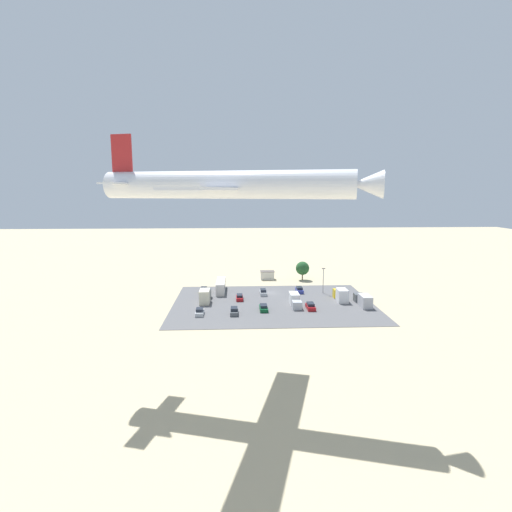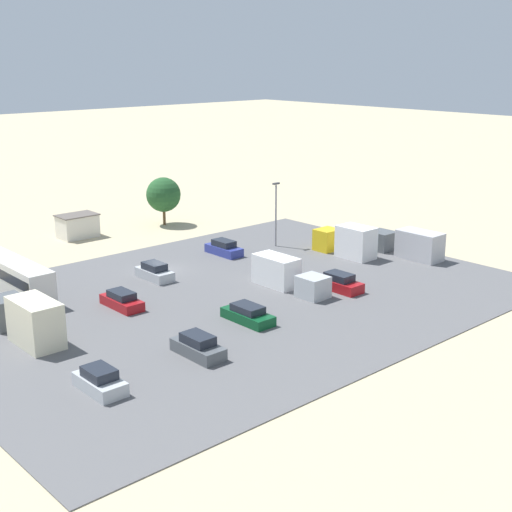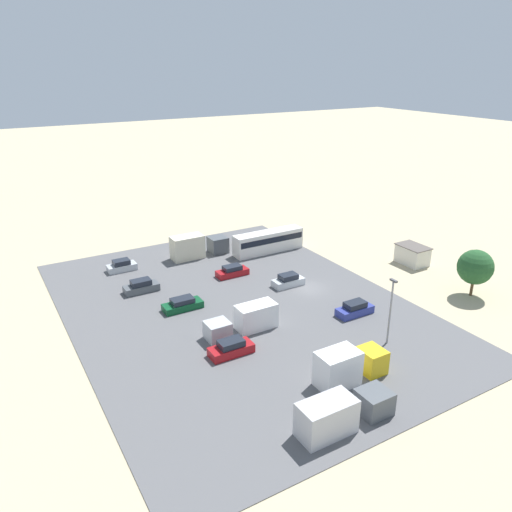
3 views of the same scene
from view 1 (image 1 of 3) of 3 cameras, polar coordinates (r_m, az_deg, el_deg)
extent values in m
plane|color=tan|center=(115.59, 2.00, -5.35)|extent=(400.00, 400.00, 0.00)
cube|color=#565659|center=(105.48, 2.47, -6.78)|extent=(52.13, 38.37, 0.08)
cube|color=silver|center=(133.17, 1.63, -2.77)|extent=(4.39, 2.97, 2.68)
cube|color=#59514C|center=(132.88, 1.63, -2.18)|extent=(4.63, 3.21, 0.12)
cube|color=silver|center=(117.40, -5.05, -4.28)|extent=(2.42, 11.49, 3.29)
cube|color=black|center=(117.27, -5.05, -4.00)|extent=(2.46, 11.03, 0.92)
cube|color=#ADB2B7|center=(96.83, -8.05, -8.05)|extent=(1.93, 4.06, 0.93)
cube|color=#1E232D|center=(96.59, -8.06, -7.59)|extent=(1.62, 2.28, 0.68)
cube|color=maroon|center=(108.67, -2.36, -6.04)|extent=(1.84, 4.51, 0.85)
cube|color=#1E232D|center=(108.48, -2.36, -5.66)|extent=(1.55, 2.52, 0.62)
cube|color=gold|center=(117.08, -7.45, -4.97)|extent=(1.99, 4.34, 0.90)
cube|color=#1E232D|center=(116.89, -7.46, -4.59)|extent=(1.67, 2.43, 0.66)
cube|color=#ADB2B7|center=(113.58, 1.03, -5.32)|extent=(1.87, 4.30, 0.95)
cube|color=#1E232D|center=(113.37, 1.04, -4.92)|extent=(1.57, 2.41, 0.70)
cube|color=navy|center=(116.95, 6.22, -4.95)|extent=(1.86, 4.57, 0.93)
cube|color=#1E232D|center=(116.75, 6.22, -4.57)|extent=(1.56, 2.56, 0.68)
cube|color=#0C4723|center=(99.39, 1.10, -7.52)|extent=(1.97, 4.80, 0.83)
cube|color=#1E232D|center=(99.19, 1.10, -7.12)|extent=(1.66, 2.69, 0.61)
cube|color=#4C5156|center=(96.56, -3.14, -8.01)|extent=(1.89, 4.47, 0.95)
cube|color=#1E232D|center=(96.32, -3.14, -7.54)|extent=(1.59, 2.50, 0.70)
cube|color=maroon|center=(101.22, 7.79, -7.26)|extent=(1.95, 4.61, 0.93)
cube|color=#1E232D|center=(100.99, 7.80, -6.82)|extent=(1.64, 2.58, 0.68)
cube|color=#4C5156|center=(110.23, 14.51, -5.77)|extent=(2.51, 2.69, 2.12)
cube|color=#B2B2B7|center=(105.45, 15.33, -6.24)|extent=(2.51, 4.77, 3.03)
cube|color=gold|center=(112.66, 11.63, -5.26)|extent=(2.54, 2.22, 2.41)
cube|color=white|center=(108.62, 12.19, -5.55)|extent=(2.54, 3.94, 3.44)
cube|color=#4C5156|center=(111.05, -7.13, -5.33)|extent=(2.58, 2.70, 2.48)
cube|color=beige|center=(106.00, -7.35, -5.76)|extent=(2.58, 4.81, 3.54)
cube|color=#ADB2B7|center=(100.67, 5.86, -7.00)|extent=(2.31, 2.54, 2.00)
cube|color=white|center=(105.11, 5.48, -6.05)|extent=(2.31, 4.51, 2.85)
cylinder|color=brown|center=(133.06, 6.64, -2.93)|extent=(0.36, 0.36, 2.29)
sphere|color=#235128|center=(132.49, 6.66, -1.75)|extent=(4.43, 4.43, 4.43)
cylinder|color=gray|center=(116.25, 9.58, -3.56)|extent=(0.20, 0.20, 7.07)
cube|color=#4C4C51|center=(115.48, 9.63, -1.76)|extent=(0.90, 0.28, 0.20)
cylinder|color=white|center=(58.76, -4.48, 10.12)|extent=(36.85, 14.12, 4.02)
cone|color=white|center=(56.01, 15.50, 9.85)|extent=(5.30, 4.89, 3.81)
cube|color=white|center=(58.75, -4.47, 9.53)|extent=(14.24, 33.60, 0.36)
cube|color=white|center=(65.23, -17.86, 9.81)|extent=(5.78, 12.16, 0.24)
cube|color=#B22323|center=(65.83, -18.63, 13.61)|extent=(3.29, 1.19, 5.95)
camera|label=2|loc=(61.97, -31.59, 0.49)|focal=50.00mm
camera|label=3|loc=(94.59, 34.81, 6.97)|focal=35.00mm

